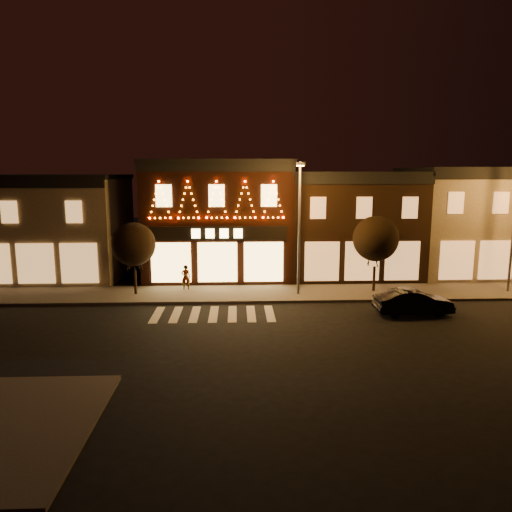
{
  "coord_description": "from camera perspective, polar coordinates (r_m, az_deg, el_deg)",
  "views": [
    {
      "loc": [
        1.27,
        -20.57,
        7.45
      ],
      "look_at": [
        2.26,
        4.0,
        3.14
      ],
      "focal_mm": 33.48,
      "sensor_mm": 36.0,
      "label": 1
    }
  ],
  "objects": [
    {
      "name": "dark_sedan",
      "position": [
        26.77,
        18.27,
        -5.24
      ],
      "size": [
        4.12,
        1.59,
        1.34
      ],
      "primitive_type": "imported",
      "rotation": [
        0.0,
        0.0,
        1.61
      ],
      "color": "black",
      "rests_on": "ground"
    },
    {
      "name": "ground",
      "position": [
        21.92,
        -5.58,
        -9.97
      ],
      "size": [
        120.0,
        120.0,
        0.0
      ],
      "primitive_type": "plane",
      "color": "black",
      "rests_on": "ground"
    },
    {
      "name": "sidewalk_far",
      "position": [
        29.52,
        -0.83,
        -4.52
      ],
      "size": [
        44.0,
        4.0,
        0.15
      ],
      "primitive_type": "cube",
      "color": "#47423D",
      "rests_on": "ground"
    },
    {
      "name": "building_pulp",
      "position": [
        34.73,
        -4.42,
        4.5
      ],
      "size": [
        10.2,
        8.34,
        8.3
      ],
      "color": "black",
      "rests_on": "ground"
    },
    {
      "name": "pedestrian",
      "position": [
        30.45,
        -8.39,
        -2.51
      ],
      "size": [
        0.59,
        0.41,
        1.57
      ],
      "primitive_type": "imported",
      "rotation": [
        0.0,
        0.0,
        3.2
      ],
      "color": "gray",
      "rests_on": "sidewalk_far"
    },
    {
      "name": "building_right_a",
      "position": [
        35.72,
        11.04,
        3.85
      ],
      "size": [
        9.2,
        8.28,
        7.5
      ],
      "color": "black",
      "rests_on": "ground"
    },
    {
      "name": "streetlamp_mid",
      "position": [
        28.32,
        5.2,
        4.54
      ],
      "size": [
        0.54,
        1.82,
        7.92
      ],
      "rotation": [
        0.0,
        0.0,
        0.13
      ],
      "color": "#59595E",
      "rests_on": "sidewalk_far"
    },
    {
      "name": "tree_right",
      "position": [
        30.26,
        14.11,
        2.01
      ],
      "size": [
        2.8,
        2.8,
        4.68
      ],
      "rotation": [
        0.0,
        0.0,
        0.01
      ],
      "color": "black",
      "rests_on": "sidewalk_far"
    },
    {
      "name": "building_right_b",
      "position": [
        38.79,
        24.13,
        3.85
      ],
      "size": [
        9.2,
        8.28,
        7.8
      ],
      "color": "#6D614D",
      "rests_on": "ground"
    },
    {
      "name": "tree_left",
      "position": [
        29.49,
        -14.41,
        1.37
      ],
      "size": [
        2.61,
        2.61,
        4.37
      ],
      "rotation": [
        0.0,
        0.0,
        0.23
      ],
      "color": "black",
      "rests_on": "sidewalk_far"
    },
    {
      "name": "building_left",
      "position": [
        37.59,
        -24.66,
        3.26
      ],
      "size": [
        12.2,
        8.28,
        7.3
      ],
      "color": "#6D614D",
      "rests_on": "ground"
    }
  ]
}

